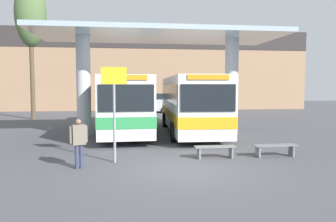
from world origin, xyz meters
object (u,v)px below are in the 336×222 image
waiting_bench_near_pillar (275,148)px  parked_car_street (150,103)px  info_sign_platform (114,95)px  pedestrian_waiting (79,138)px  transit_bus_left_bay (123,102)px  transit_bus_center_bay (190,102)px  waiting_bench_mid_platform (215,149)px  poplar_tree_behind_left (30,15)px

waiting_bench_near_pillar → parked_car_street: size_ratio=0.39×
info_sign_platform → pedestrian_waiting: 1.94m
transit_bus_left_bay → pedestrian_waiting: 9.23m
transit_bus_center_bay → info_sign_platform: 8.33m
waiting_bench_mid_platform → pedestrian_waiting: pedestrian_waiting is taller
waiting_bench_near_pillar → pedestrian_waiting: size_ratio=1.04×
parked_car_street → waiting_bench_mid_platform: bearing=-87.9°
pedestrian_waiting → poplar_tree_behind_left: (-6.11, 17.61, 7.58)m
waiting_bench_mid_platform → parked_car_street: bearing=91.8°
waiting_bench_mid_platform → info_sign_platform: size_ratio=0.46×
transit_bus_left_bay → parked_car_street: transit_bus_left_bay is taller
transit_bus_left_bay → info_sign_platform: info_sign_platform is taller
info_sign_platform → parked_car_street: size_ratio=0.78×
transit_bus_left_bay → waiting_bench_mid_platform: (3.49, -8.16, -1.47)m
transit_bus_left_bay → transit_bus_center_bay: size_ratio=1.13×
transit_bus_left_bay → parked_car_street: bearing=-102.8°
transit_bus_left_bay → poplar_tree_behind_left: bearing=-50.5°
waiting_bench_near_pillar → poplar_tree_behind_left: size_ratio=0.15×
waiting_bench_near_pillar → parked_car_street: 22.75m
waiting_bench_mid_platform → info_sign_platform: 4.26m
info_sign_platform → transit_bus_center_bay: bearing=59.9°
pedestrian_waiting → poplar_tree_behind_left: poplar_tree_behind_left is taller
info_sign_platform → pedestrian_waiting: size_ratio=2.06×
waiting_bench_mid_platform → poplar_tree_behind_left: (-10.98, 16.67, 8.25)m
waiting_bench_mid_platform → poplar_tree_behind_left: bearing=123.4°
transit_bus_left_bay → waiting_bench_near_pillar: transit_bus_left_bay is taller
transit_bus_center_bay → waiting_bench_near_pillar: (1.94, -7.01, -1.46)m
waiting_bench_mid_platform → pedestrian_waiting: (-4.87, -0.93, 0.66)m
poplar_tree_behind_left → parked_car_street: bearing=29.7°
transit_bus_center_bay → parked_car_street: (-1.16, 15.52, -0.82)m
transit_bus_left_bay → pedestrian_waiting: (-1.38, -9.09, -0.80)m
transit_bus_left_bay → poplar_tree_behind_left: poplar_tree_behind_left is taller
poplar_tree_behind_left → waiting_bench_near_pillar: bearing=-51.3°
waiting_bench_near_pillar → waiting_bench_mid_platform: 2.37m
transit_bus_left_bay → transit_bus_center_bay: 4.09m
transit_bus_center_bay → poplar_tree_behind_left: (-11.42, 9.66, 6.78)m
waiting_bench_near_pillar → pedestrian_waiting: 7.33m
info_sign_platform → transit_bus_left_bay: bearing=88.3°
transit_bus_center_bay → parked_car_street: size_ratio=2.45×
parked_car_street → transit_bus_center_bay: bearing=-85.4°
transit_bus_left_bay → poplar_tree_behind_left: 13.21m
pedestrian_waiting → transit_bus_center_bay: bearing=31.0°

